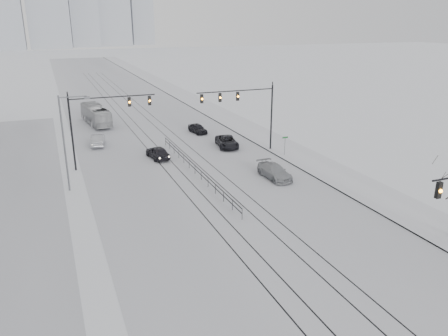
% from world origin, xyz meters
% --- Properties ---
extents(road, '(22.00, 260.00, 0.02)m').
position_xyz_m(road, '(0.00, 60.00, 0.01)').
color(road, silver).
rests_on(road, ground).
extents(sidewalk_east, '(5.00, 260.00, 0.16)m').
position_xyz_m(sidewalk_east, '(13.50, 60.00, 0.08)').
color(sidewalk_east, silver).
rests_on(sidewalk_east, ground).
extents(curb, '(0.10, 260.00, 0.12)m').
position_xyz_m(curb, '(11.05, 60.00, 0.06)').
color(curb, gray).
rests_on(curb, ground).
extents(tram_rails, '(5.30, 180.00, 0.01)m').
position_xyz_m(tram_rails, '(-0.00, 40.00, 0.02)').
color(tram_rails, black).
rests_on(tram_rails, ground).
extents(traffic_mast_ne, '(9.60, 0.37, 8.00)m').
position_xyz_m(traffic_mast_ne, '(8.15, 34.99, 5.76)').
color(traffic_mast_ne, black).
rests_on(traffic_mast_ne, ground).
extents(traffic_mast_nw, '(9.10, 0.37, 8.00)m').
position_xyz_m(traffic_mast_nw, '(-8.52, 36.00, 5.57)').
color(traffic_mast_nw, black).
rests_on(traffic_mast_nw, ground).
extents(street_light_west, '(2.73, 0.25, 9.00)m').
position_xyz_m(street_light_west, '(-12.20, 30.00, 5.21)').
color(street_light_west, '#595B60').
rests_on(street_light_west, ground).
extents(median_fence, '(0.06, 24.00, 1.00)m').
position_xyz_m(median_fence, '(0.00, 30.00, 0.53)').
color(median_fence, black).
rests_on(median_fence, ground).
extents(street_sign, '(0.70, 0.06, 2.40)m').
position_xyz_m(street_sign, '(11.80, 32.00, 1.61)').
color(street_sign, '#595B60').
rests_on(street_sign, ground).
extents(sedan_sb_inner, '(2.27, 4.51, 1.48)m').
position_xyz_m(sedan_sb_inner, '(-2.31, 36.75, 0.74)').
color(sedan_sb_inner, black).
rests_on(sedan_sb_inner, ground).
extents(sedan_sb_outer, '(2.31, 4.70, 1.48)m').
position_xyz_m(sedan_sb_outer, '(-8.10, 45.03, 0.74)').
color(sedan_sb_outer, '#96989D').
rests_on(sedan_sb_outer, ground).
extents(sedan_nb_front, '(3.19, 5.38, 1.40)m').
position_xyz_m(sedan_nb_front, '(6.98, 38.19, 0.70)').
color(sedan_nb_front, black).
rests_on(sedan_nb_front, ground).
extents(sedan_nb_right, '(2.17, 4.95, 1.42)m').
position_xyz_m(sedan_nb_right, '(7.08, 25.73, 0.71)').
color(sedan_nb_right, '#9A9DA2').
rests_on(sedan_nb_right, ground).
extents(sedan_nb_far, '(2.09, 4.08, 1.33)m').
position_xyz_m(sedan_nb_far, '(5.89, 46.51, 0.67)').
color(sedan_nb_far, black).
rests_on(sedan_nb_far, ground).
extents(box_truck, '(3.65, 10.72, 2.93)m').
position_xyz_m(box_truck, '(-6.87, 57.65, 1.46)').
color(box_truck, '#B2B4B7').
rests_on(box_truck, ground).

